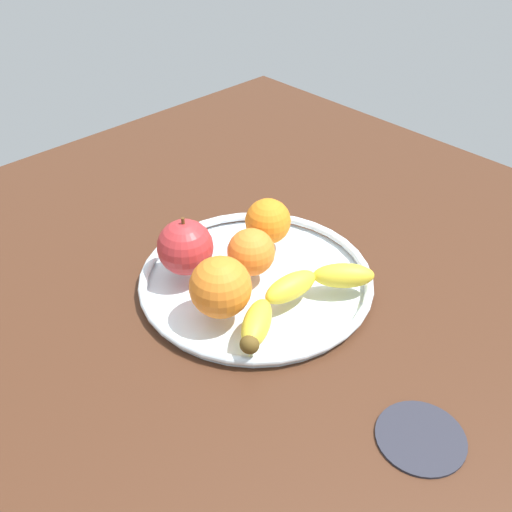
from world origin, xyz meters
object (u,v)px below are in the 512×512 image
object	(u,v)px
fruit_bowl	(256,279)
banana	(296,297)
orange_front_left	(221,287)
orange_front_right	(268,221)
orange_center	(249,253)
ambient_coaster	(421,437)
apple	(185,247)

from	to	relation	value
fruit_bowl	banana	world-z (taller)	banana
fruit_bowl	orange_front_left	xyz separation A→B (cm)	(8.00, 2.27, 4.67)
orange_front_right	orange_center	xyz separation A→B (cm)	(6.99, 3.54, -0.08)
fruit_bowl	ambient_coaster	distance (cm)	29.53
banana	ambient_coaster	xyz separation A→B (cm)	(3.91, 21.13, -3.11)
orange_center	ambient_coaster	size ratio (longest dim) A/B	0.68
orange_front_right	orange_front_left	world-z (taller)	orange_front_left
fruit_bowl	banana	xyz separation A→B (cm)	(0.87, 8.00, 2.49)
apple	ambient_coaster	distance (cm)	36.59
orange_front_right	ambient_coaster	distance (cm)	35.76
banana	ambient_coaster	size ratio (longest dim) A/B	2.45
fruit_bowl	apple	bearing A→B (deg)	-49.89
banana	ambient_coaster	distance (cm)	21.71
apple	orange_front_left	size ratio (longest dim) A/B	1.08
orange_center	banana	bearing A→B (deg)	87.17
banana	fruit_bowl	bearing A→B (deg)	-90.92
orange_center	orange_front_left	bearing A→B (deg)	22.80
orange_center	ambient_coaster	distance (cm)	30.71
orange_front_right	orange_center	distance (cm)	7.84
apple	orange_front_right	size ratio (longest dim) A/B	1.27
orange_front_left	ambient_coaster	world-z (taller)	orange_front_left
orange_front_right	ambient_coaster	size ratio (longest dim) A/B	0.70
banana	apple	world-z (taller)	apple
banana	apple	bearing A→B (deg)	-66.04
fruit_bowl	orange_front_left	bearing A→B (deg)	15.81
banana	orange_center	bearing A→B (deg)	-87.52
orange_center	fruit_bowl	bearing A→B (deg)	115.31
fruit_bowl	orange_front_right	world-z (taller)	orange_front_right
ambient_coaster	orange_center	bearing A→B (deg)	-98.24
apple	orange_center	distance (cm)	8.29
ambient_coaster	orange_front_left	bearing A→B (deg)	-83.17
orange_front_right	banana	bearing A→B (deg)	59.16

